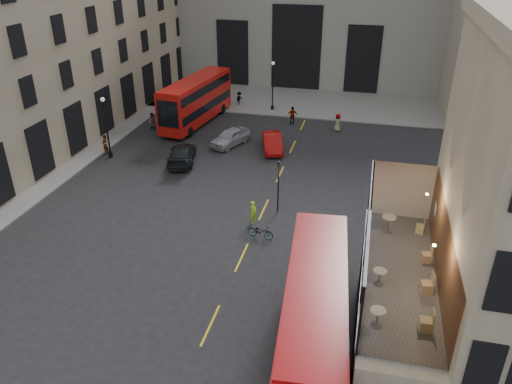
% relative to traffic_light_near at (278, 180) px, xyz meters
% --- Properties ---
extents(ground, '(140.00, 140.00, 0.00)m').
position_rel_traffic_light_near_xyz_m(ground, '(1.00, -12.00, -2.42)').
color(ground, black).
rests_on(ground, ground).
extents(host_building_main, '(7.26, 11.40, 15.10)m').
position_rel_traffic_light_near_xyz_m(host_building_main, '(10.95, -12.00, 5.36)').
color(host_building_main, '#BCAF8D').
rests_on(host_building_main, ground).
extents(host_frontage, '(3.00, 11.00, 4.50)m').
position_rel_traffic_light_near_xyz_m(host_frontage, '(7.50, -12.00, -0.17)').
color(host_frontage, '#BCAF8D').
rests_on(host_frontage, ground).
extents(cafe_floor, '(3.00, 10.00, 0.10)m').
position_rel_traffic_light_near_xyz_m(cafe_floor, '(7.50, -12.00, 2.12)').
color(cafe_floor, slate).
rests_on(cafe_floor, host_frontage).
extents(gateway, '(35.00, 10.60, 18.00)m').
position_rel_traffic_light_near_xyz_m(gateway, '(-4.00, 35.99, 6.96)').
color(gateway, gray).
rests_on(gateway, ground).
extents(pavement_far, '(40.00, 12.00, 0.12)m').
position_rel_traffic_light_near_xyz_m(pavement_far, '(-5.00, 26.00, -2.36)').
color(pavement_far, slate).
rests_on(pavement_far, ground).
extents(pavement_left, '(8.00, 48.00, 0.12)m').
position_rel_traffic_light_near_xyz_m(pavement_left, '(-21.00, -0.00, -2.36)').
color(pavement_left, slate).
rests_on(pavement_left, ground).
extents(traffic_light_near, '(0.16, 0.20, 3.80)m').
position_rel_traffic_light_near_xyz_m(traffic_light_near, '(0.00, 0.00, 0.00)').
color(traffic_light_near, black).
rests_on(traffic_light_near, ground).
extents(traffic_light_far, '(0.16, 0.20, 3.80)m').
position_rel_traffic_light_near_xyz_m(traffic_light_far, '(-14.00, 16.00, 0.00)').
color(traffic_light_far, black).
rests_on(traffic_light_far, ground).
extents(street_lamp_a, '(0.36, 0.36, 5.33)m').
position_rel_traffic_light_near_xyz_m(street_lamp_a, '(-16.00, 6.00, -0.03)').
color(street_lamp_a, black).
rests_on(street_lamp_a, ground).
extents(street_lamp_b, '(0.36, 0.36, 5.33)m').
position_rel_traffic_light_near_xyz_m(street_lamp_b, '(-5.00, 22.00, -0.03)').
color(street_lamp_b, black).
rests_on(street_lamp_b, ground).
extents(bus_near, '(3.49, 11.40, 4.48)m').
position_rel_traffic_light_near_xyz_m(bus_near, '(4.18, -13.01, 0.09)').
color(bus_near, '#A20B0D').
rests_on(bus_near, ground).
extents(bus_far, '(4.02, 11.59, 4.53)m').
position_rel_traffic_light_near_xyz_m(bus_far, '(-11.63, 16.18, 0.12)').
color(bus_far, red).
rests_on(bus_far, ground).
extents(car_a, '(3.31, 4.75, 1.50)m').
position_rel_traffic_light_near_xyz_m(car_a, '(-6.67, 11.15, -1.67)').
color(car_a, '#9D9EA4').
rests_on(car_a, ground).
extents(car_b, '(2.84, 4.81, 1.50)m').
position_rel_traffic_light_near_xyz_m(car_b, '(-2.68, 10.85, -1.68)').
color(car_b, '#AB0C0A').
rests_on(car_b, ground).
extents(car_c, '(3.27, 5.46, 1.48)m').
position_rel_traffic_light_near_xyz_m(car_c, '(-9.55, 6.45, -1.68)').
color(car_c, black).
rests_on(car_c, ground).
extents(bicycle, '(1.76, 0.83, 0.89)m').
position_rel_traffic_light_near_xyz_m(bicycle, '(-0.39, -3.56, -1.98)').
color(bicycle, gray).
rests_on(bicycle, ground).
extents(cyclist, '(0.47, 0.63, 1.58)m').
position_rel_traffic_light_near_xyz_m(cyclist, '(-1.30, -1.85, -1.64)').
color(cyclist, '#BEF91A').
rests_on(cyclist, ground).
extents(pedestrian_a, '(0.91, 0.77, 1.66)m').
position_rel_traffic_light_near_xyz_m(pedestrian_a, '(-15.27, 13.33, -1.59)').
color(pedestrian_a, gray).
rests_on(pedestrian_a, ground).
extents(pedestrian_b, '(0.92, 1.15, 1.56)m').
position_rel_traffic_light_near_xyz_m(pedestrian_b, '(-8.98, 22.83, -1.65)').
color(pedestrian_b, gray).
rests_on(pedestrian_b, ground).
extents(pedestrian_c, '(1.14, 0.72, 1.81)m').
position_rel_traffic_light_near_xyz_m(pedestrian_c, '(-2.10, 18.11, -1.52)').
color(pedestrian_c, gray).
rests_on(pedestrian_c, ground).
extents(pedestrian_d, '(1.00, 0.96, 1.73)m').
position_rel_traffic_light_near_xyz_m(pedestrian_d, '(2.54, 17.08, -1.56)').
color(pedestrian_d, gray).
rests_on(pedestrian_d, ground).
extents(pedestrian_e, '(0.47, 0.68, 1.77)m').
position_rel_traffic_light_near_xyz_m(pedestrian_e, '(-16.68, 6.47, -1.54)').
color(pedestrian_e, gray).
rests_on(pedestrian_e, ground).
extents(cafe_table_near, '(0.57, 0.57, 0.71)m').
position_rel_traffic_light_near_xyz_m(cafe_table_near, '(6.63, -15.37, 2.65)').
color(cafe_table_near, white).
rests_on(cafe_table_near, cafe_floor).
extents(cafe_table_mid, '(0.55, 0.55, 0.69)m').
position_rel_traffic_light_near_xyz_m(cafe_table_mid, '(6.65, -12.90, 2.63)').
color(cafe_table_mid, silver).
rests_on(cafe_table_mid, cafe_floor).
extents(cafe_table_far, '(0.66, 0.66, 0.82)m').
position_rel_traffic_light_near_xyz_m(cafe_table_far, '(6.98, -8.67, 2.72)').
color(cafe_table_far, silver).
rests_on(cafe_table_far, cafe_floor).
extents(cafe_chair_a, '(0.47, 0.47, 0.91)m').
position_rel_traffic_light_near_xyz_m(cafe_chair_a, '(8.34, -15.21, 2.45)').
color(cafe_chair_a, tan).
rests_on(cafe_chair_a, cafe_floor).
extents(cafe_chair_b, '(0.52, 0.52, 0.90)m').
position_rel_traffic_light_near_xyz_m(cafe_chair_b, '(8.49, -13.01, 2.45)').
color(cafe_chair_b, tan).
rests_on(cafe_chair_b, cafe_floor).
extents(cafe_chair_c, '(0.45, 0.45, 0.77)m').
position_rel_traffic_light_near_xyz_m(cafe_chair_c, '(8.62, -10.81, 2.41)').
color(cafe_chair_c, '#DEAE80').
rests_on(cafe_chair_c, cafe_floor).
extents(cafe_chair_d, '(0.44, 0.44, 0.76)m').
position_rel_traffic_light_near_xyz_m(cafe_chair_d, '(8.48, -8.39, 2.41)').
color(cafe_chair_d, '#D7C37C').
rests_on(cafe_chair_d, cafe_floor).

